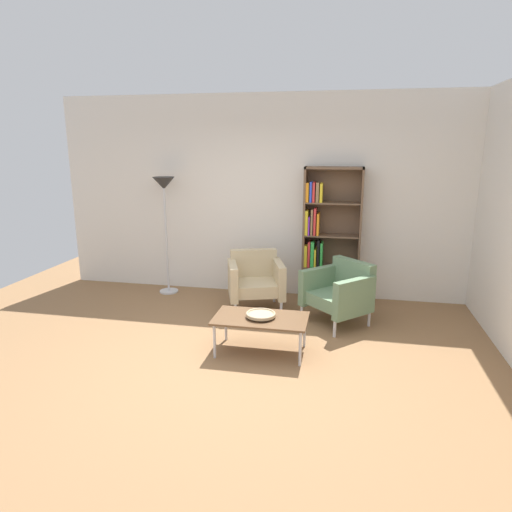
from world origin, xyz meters
TOP-DOWN VIEW (x-y plane):
  - ground_plane at (0.00, 0.00)m, footprint 8.32×8.32m
  - plaster_back_panel at (0.00, 2.46)m, footprint 6.40×0.12m
  - bookshelf_tall at (0.81, 2.24)m, footprint 0.80×0.30m
  - coffee_table_low at (0.25, 0.35)m, footprint 1.00×0.56m
  - decorative_bowl at (0.25, 0.35)m, footprint 0.32×0.32m
  - armchair_corner_red at (1.06, 1.37)m, footprint 0.95×0.95m
  - armchair_near_window at (-0.08, 1.67)m, footprint 0.88×0.84m
  - floor_lamp_torchiere at (-1.51, 2.10)m, footprint 0.32×0.32m

SIDE VIEW (x-z plane):
  - ground_plane at x=0.00m, z-range 0.00..0.00m
  - coffee_table_low at x=0.25m, z-range 0.17..0.57m
  - armchair_corner_red at x=1.06m, z-range 0.02..0.80m
  - armchair_near_window at x=-0.08m, z-range 0.02..0.80m
  - decorative_bowl at x=0.25m, z-range 0.41..0.46m
  - bookshelf_tall at x=0.81m, z-range -0.05..1.85m
  - floor_lamp_torchiere at x=-1.51m, z-range 0.58..2.32m
  - plaster_back_panel at x=0.00m, z-range 0.00..2.90m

